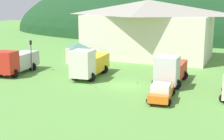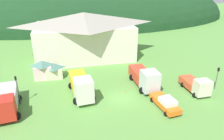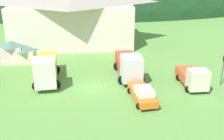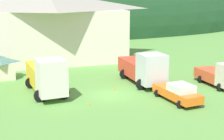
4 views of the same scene
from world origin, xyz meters
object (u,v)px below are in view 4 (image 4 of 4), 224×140
(depot_building, at_px, (49,25))
(tow_truck_silver, at_px, (144,68))
(heavy_rig_striped, at_px, (47,76))
(traffic_cone_mid_row, at_px, (115,90))
(play_shed_cream, at_px, (2,67))
(service_pickup_orange, at_px, (178,92))
(traffic_cone_near_pickup, at_px, (90,106))
(light_truck_cream, at_px, (221,75))

(depot_building, xyz_separation_m, tow_truck_silver, (7.49, -16.06, -3.17))
(heavy_rig_striped, bearing_deg, traffic_cone_mid_row, 79.52)
(depot_building, bearing_deg, traffic_cone_mid_row, -76.86)
(play_shed_cream, relative_size, heavy_rig_striped, 0.37)
(depot_building, height_order, play_shed_cream, depot_building)
(tow_truck_silver, xyz_separation_m, traffic_cone_mid_row, (-3.47, -1.17, -1.68))
(service_pickup_orange, relative_size, traffic_cone_near_pickup, 10.35)
(play_shed_cream, height_order, traffic_cone_near_pickup, play_shed_cream)
(depot_building, distance_m, light_truck_cream, 24.43)
(traffic_cone_mid_row, bearing_deg, light_truck_cream, -11.67)
(tow_truck_silver, bearing_deg, heavy_rig_striped, -87.76)
(play_shed_cream, xyz_separation_m, traffic_cone_mid_row, (10.37, -7.95, -1.27))
(traffic_cone_near_pickup, bearing_deg, light_truck_cream, 6.65)
(depot_building, bearing_deg, service_pickup_orange, -70.01)
(depot_building, relative_size, heavy_rig_striped, 2.67)
(traffic_cone_mid_row, bearing_deg, tow_truck_silver, 18.58)
(heavy_rig_striped, bearing_deg, play_shed_cream, -157.30)
(play_shed_cream, bearing_deg, tow_truck_silver, -26.13)
(service_pickup_orange, bearing_deg, traffic_cone_near_pickup, -105.64)
(heavy_rig_striped, height_order, service_pickup_orange, heavy_rig_striped)
(tow_truck_silver, bearing_deg, traffic_cone_mid_row, -72.71)
(tow_truck_silver, height_order, light_truck_cream, tow_truck_silver)
(depot_building, xyz_separation_m, service_pickup_orange, (8.08, -22.21, -4.03))
(heavy_rig_striped, height_order, traffic_cone_near_pickup, heavy_rig_striped)
(traffic_cone_near_pickup, height_order, traffic_cone_mid_row, traffic_cone_mid_row)
(tow_truck_silver, bearing_deg, service_pickup_orange, 4.21)
(heavy_rig_striped, xyz_separation_m, traffic_cone_mid_row, (6.40, -0.56, -1.78))
(service_pickup_orange, height_order, traffic_cone_near_pickup, service_pickup_orange)
(play_shed_cream, distance_m, traffic_cone_near_pickup, 13.67)
(depot_building, relative_size, tow_truck_silver, 2.77)
(depot_building, bearing_deg, heavy_rig_striped, -98.12)
(light_truck_cream, relative_size, service_pickup_orange, 1.03)
(play_shed_cream, xyz_separation_m, traffic_cone_near_pickup, (6.94, -11.72, -1.27))
(play_shed_cream, height_order, heavy_rig_striped, heavy_rig_striped)
(heavy_rig_striped, xyz_separation_m, light_truck_cream, (16.81, -2.71, -0.56))
(depot_building, height_order, traffic_cone_mid_row, depot_building)
(service_pickup_orange, bearing_deg, play_shed_cream, -138.29)
(depot_building, relative_size, light_truck_cream, 3.89)
(light_truck_cream, bearing_deg, play_shed_cream, -116.73)
(heavy_rig_striped, height_order, light_truck_cream, heavy_rig_striped)
(light_truck_cream, bearing_deg, traffic_cone_mid_row, -102.47)
(light_truck_cream, bearing_deg, depot_building, -144.13)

